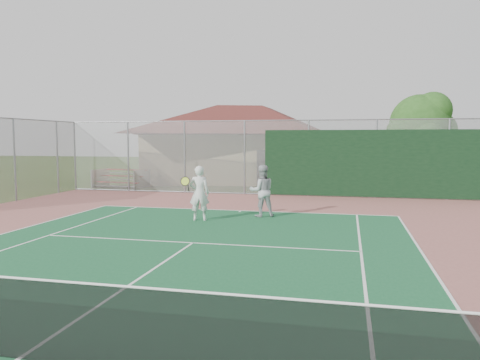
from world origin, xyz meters
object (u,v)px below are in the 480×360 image
at_px(clubhouse, 245,136).
at_px(tree, 421,126).
at_px(player_grey_back, 262,191).
at_px(bleachers, 121,178).
at_px(player_white_front, 199,194).

distance_m(clubhouse, tree, 10.72).
bearing_deg(player_grey_back, tree, -144.43).
bearing_deg(bleachers, player_grey_back, -33.22).
distance_m(bleachers, player_grey_back, 12.22).
bearing_deg(tree, player_grey_back, -122.34).
bearing_deg(player_grey_back, clubhouse, -97.51).
bearing_deg(player_white_front, player_grey_back, -156.29).
bearing_deg(clubhouse, bleachers, -143.50).
bearing_deg(player_grey_back, player_white_front, 11.25).
height_order(player_white_front, player_grey_back, player_white_front).
bearing_deg(tree, bleachers, -171.78).
bearing_deg(player_grey_back, bleachers, -62.57).
height_order(clubhouse, player_white_front, clubhouse).
height_order(tree, player_white_front, tree).
relative_size(tree, player_grey_back, 2.88).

